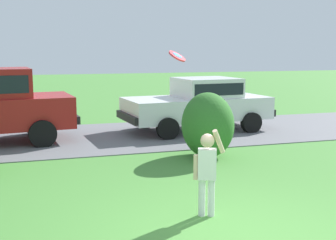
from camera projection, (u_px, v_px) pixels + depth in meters
name	position (u px, v px, depth m)	size (l,w,h in m)	color
driveway_strip	(125.00, 136.00, 12.31)	(28.00, 4.40, 0.02)	slate
shrub_centre_left	(208.00, 125.00, 9.83)	(1.14, 1.36, 1.45)	#33702B
parked_sedan	(199.00, 102.00, 13.08)	(4.54, 2.39, 1.56)	white
child_thrower	(207.00, 168.00, 6.30)	(0.48, 0.24, 1.29)	white
frisbee	(177.00, 56.00, 6.65)	(0.31, 0.27, 0.23)	red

